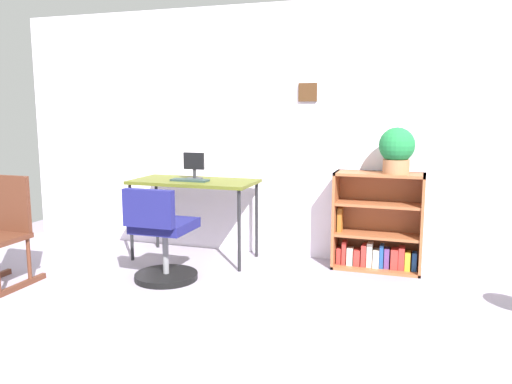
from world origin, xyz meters
name	(u,v)px	position (x,y,z in m)	size (l,w,h in m)	color
ground_plane	(155,344)	(0.00, 0.00, 0.00)	(6.24, 6.24, 0.00)	gray
wall_back	(263,132)	(0.00, 2.15, 1.18)	(5.20, 0.12, 2.35)	silver
desk	(194,186)	(-0.54, 1.72, 0.69)	(1.14, 0.56, 0.75)	#4E531A
monitor	(194,166)	(-0.56, 1.78, 0.87)	(0.20, 0.15, 0.25)	#262628
keyboard	(190,180)	(-0.54, 1.65, 0.76)	(0.35, 0.12, 0.02)	#243533
office_chair	(162,241)	(-0.51, 1.04, 0.34)	(0.52, 0.55, 0.79)	black
rocking_chair	(1,231)	(-1.67, 0.56, 0.44)	(0.42, 0.64, 0.87)	#50281A
bookshelf_low	(378,227)	(1.12, 1.95, 0.37)	(0.76, 0.30, 0.86)	#965331
potted_plant_on_shelf	(397,149)	(1.25, 1.90, 1.06)	(0.30, 0.30, 0.39)	#9E6642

